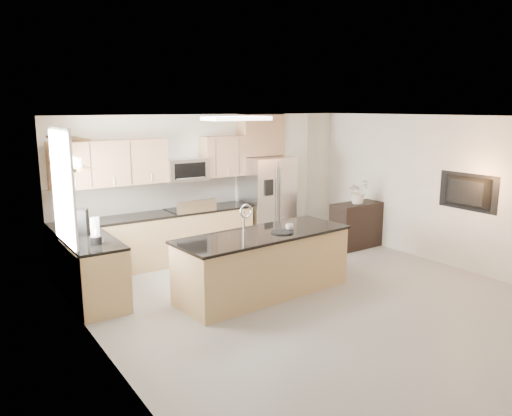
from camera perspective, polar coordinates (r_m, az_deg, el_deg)
floor at (r=7.28m, az=7.38°, el=-10.69°), size 6.50×6.50×0.00m
ceiling at (r=6.74m, az=7.95°, el=10.24°), size 6.00×6.50×0.02m
wall_back at (r=9.54m, az=-5.28°, el=2.79°), size 6.00×0.02×2.60m
wall_left at (r=5.46m, az=-16.90°, el=-4.25°), size 0.02×6.50×2.60m
wall_right at (r=9.12m, az=22.01°, el=1.60°), size 0.02×6.50×2.60m
back_counter at (r=8.91m, az=-11.16°, el=-3.44°), size 3.55×0.66×1.44m
left_counter at (r=7.49m, az=-18.29°, el=-6.79°), size 0.66×1.50×0.92m
range at (r=9.15m, az=-7.52°, el=-2.93°), size 0.76×0.64×1.14m
upper_cabinets at (r=8.78m, az=-12.36°, el=5.28°), size 3.50×0.33×0.75m
microwave at (r=9.04m, az=-8.06°, el=4.36°), size 0.76×0.40×0.40m
refrigerator at (r=9.84m, az=1.24°, el=0.68°), size 0.92×0.78×1.78m
partition_column at (r=10.39m, az=3.99°, el=3.52°), size 0.60×0.30×2.60m
window at (r=7.15m, az=-21.21°, el=1.98°), size 0.04×1.15×1.65m
shelf_lower at (r=7.23m, az=-20.57°, el=4.54°), size 0.30×1.20×0.04m
shelf_upper at (r=7.20m, az=-20.78°, el=7.45°), size 0.30×1.20×0.04m
ceiling_fixture at (r=7.80m, az=-2.23°, el=10.20°), size 1.00×0.50×0.06m
island at (r=7.41m, az=0.86°, el=-6.33°), size 2.75×1.17×1.35m
credenza at (r=10.05m, az=11.50°, el=-1.92°), size 1.13×0.51×0.89m
cup at (r=7.45m, az=3.86°, el=-2.19°), size 0.15×0.15×0.10m
platter at (r=7.31m, az=3.03°, el=-2.77°), size 0.41×0.41×0.02m
blender at (r=7.02m, az=-17.89°, el=-2.71°), size 0.16×0.16×0.37m
kettle at (r=7.16m, az=-17.75°, el=-2.88°), size 0.19×0.19×0.24m
coffee_maker at (r=7.62m, az=-19.38°, el=-1.59°), size 0.27×0.30×0.37m
bowl at (r=7.56m, az=-21.45°, el=8.05°), size 0.49×0.49×0.09m
flower_vase at (r=9.84m, az=11.62°, el=2.54°), size 0.69×0.61×0.71m
television at (r=8.93m, az=22.76°, el=1.67°), size 0.14×1.08×0.62m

